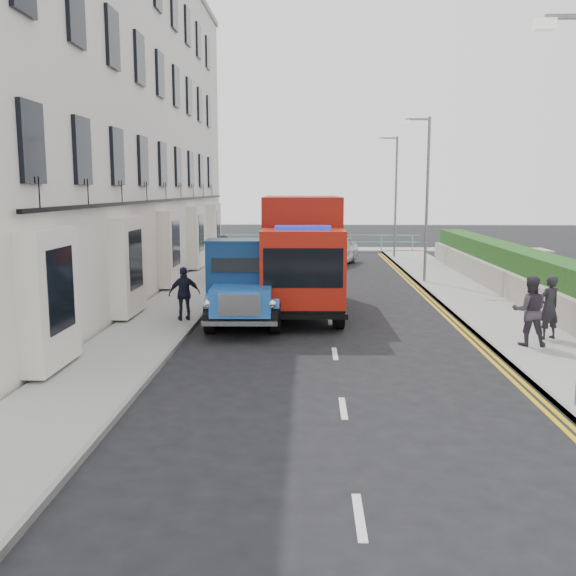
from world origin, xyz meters
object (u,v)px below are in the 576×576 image
(lamp_mid, at_px, (424,190))
(red_lorry, at_px, (302,250))
(lamp_far, at_px, (394,190))
(bedford_lorry, at_px, (245,287))
(parked_car_front, at_px, (247,294))
(pedestrian_east_near, at_px, (549,307))

(lamp_mid, height_order, red_lorry, lamp_mid)
(lamp_far, bearing_deg, bedford_lorry, -109.55)
(parked_car_front, distance_m, pedestrian_east_near, 8.82)
(lamp_mid, bearing_deg, bedford_lorry, -127.00)
(lamp_mid, relative_size, red_lorry, 0.96)
(lamp_mid, height_order, parked_car_front, lamp_mid)
(pedestrian_east_near, bearing_deg, parked_car_front, -44.76)
(parked_car_front, bearing_deg, lamp_mid, 54.21)
(bedford_lorry, xyz_separation_m, parked_car_front, (-0.06, 1.32, -0.43))
(lamp_far, bearing_deg, lamp_mid, -90.00)
(bedford_lorry, xyz_separation_m, red_lorry, (1.63, 2.70, 0.84))
(lamp_far, xyz_separation_m, red_lorry, (-5.08, -16.21, -1.98))
(lamp_far, height_order, parked_car_front, lamp_far)
(lamp_far, relative_size, bedford_lorry, 1.28)
(parked_car_front, bearing_deg, lamp_far, 74.89)
(red_lorry, bearing_deg, bedford_lorry, -122.51)
(lamp_mid, bearing_deg, pedestrian_east_near, -82.12)
(lamp_mid, relative_size, pedestrian_east_near, 4.10)
(red_lorry, xyz_separation_m, parked_car_front, (-1.70, -1.38, -1.27))
(red_lorry, height_order, parked_car_front, red_lorry)
(lamp_far, relative_size, parked_car_front, 1.59)
(lamp_mid, height_order, bedford_lorry, lamp_mid)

